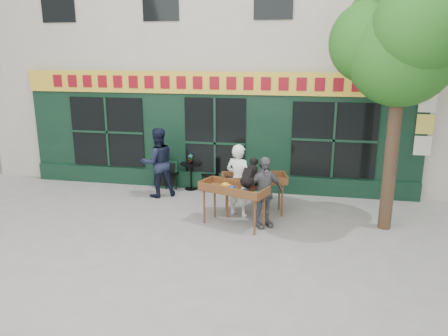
{
  "coord_description": "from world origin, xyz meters",
  "views": [
    {
      "loc": [
        2.52,
        -9.31,
        3.82
      ],
      "look_at": [
        0.61,
        0.5,
        1.14
      ],
      "focal_mm": 35.0,
      "sensor_mm": 36.0,
      "label": 1
    }
  ],
  "objects_px": {
    "book_cart_center": "(234,191)",
    "book_cart_right": "(254,181)",
    "dog": "(249,172)",
    "man_left": "(158,163)",
    "bistro_table": "(191,171)",
    "woman": "(238,180)",
    "man_right": "(263,192)"
  },
  "relations": [
    {
      "from": "book_cart_right",
      "to": "man_left",
      "type": "height_order",
      "value": "man_left"
    },
    {
      "from": "dog",
      "to": "bistro_table",
      "type": "relative_size",
      "value": 0.79
    },
    {
      "from": "book_cart_right",
      "to": "man_left",
      "type": "distance_m",
      "value": 2.83
    },
    {
      "from": "book_cart_right",
      "to": "bistro_table",
      "type": "bearing_deg",
      "value": 128.28
    },
    {
      "from": "dog",
      "to": "man_right",
      "type": "height_order",
      "value": "man_right"
    },
    {
      "from": "man_right",
      "to": "man_left",
      "type": "height_order",
      "value": "man_left"
    },
    {
      "from": "book_cart_center",
      "to": "woman",
      "type": "distance_m",
      "value": 0.65
    },
    {
      "from": "dog",
      "to": "man_left",
      "type": "bearing_deg",
      "value": 168.07
    },
    {
      "from": "book_cart_center",
      "to": "book_cart_right",
      "type": "relative_size",
      "value": 1.01
    },
    {
      "from": "book_cart_center",
      "to": "book_cart_right",
      "type": "height_order",
      "value": "same"
    },
    {
      "from": "dog",
      "to": "man_right",
      "type": "distance_m",
      "value": 0.59
    },
    {
      "from": "book_cart_center",
      "to": "bistro_table",
      "type": "distance_m",
      "value": 2.95
    },
    {
      "from": "book_cart_center",
      "to": "book_cart_right",
      "type": "xyz_separation_m",
      "value": [
        0.35,
        0.84,
        0.0
      ]
    },
    {
      "from": "woman",
      "to": "bistro_table",
      "type": "bearing_deg",
      "value": -26.38
    },
    {
      "from": "woman",
      "to": "book_cart_right",
      "type": "distance_m",
      "value": 0.4
    },
    {
      "from": "bistro_table",
      "to": "man_left",
      "type": "height_order",
      "value": "man_left"
    },
    {
      "from": "woman",
      "to": "man_right",
      "type": "height_order",
      "value": "woman"
    },
    {
      "from": "man_left",
      "to": "dog",
      "type": "bearing_deg",
      "value": 113.48
    },
    {
      "from": "book_cart_right",
      "to": "man_right",
      "type": "bearing_deg",
      "value": -81.4
    },
    {
      "from": "man_right",
      "to": "dog",
      "type": "bearing_deg",
      "value": 171.63
    },
    {
      "from": "book_cart_center",
      "to": "man_left",
      "type": "bearing_deg",
      "value": 165.16
    },
    {
      "from": "book_cart_center",
      "to": "dog",
      "type": "xyz_separation_m",
      "value": [
        0.35,
        -0.05,
        0.47
      ]
    },
    {
      "from": "book_cart_center",
      "to": "man_right",
      "type": "xyz_separation_m",
      "value": [
        0.65,
        0.09,
        -0.02
      ]
    },
    {
      "from": "book_cart_center",
      "to": "book_cart_right",
      "type": "bearing_deg",
      "value": 88.18
    },
    {
      "from": "book_cart_right",
      "to": "man_left",
      "type": "bearing_deg",
      "value": 149.41
    },
    {
      "from": "dog",
      "to": "book_cart_right",
      "type": "xyz_separation_m",
      "value": [
        -0.0,
        0.89,
        -0.47
      ]
    },
    {
      "from": "book_cart_center",
      "to": "man_right",
      "type": "bearing_deg",
      "value": 28.5
    },
    {
      "from": "book_cart_center",
      "to": "bistro_table",
      "type": "xyz_separation_m",
      "value": [
        -1.65,
        2.43,
        -0.28
      ]
    },
    {
      "from": "book_cart_center",
      "to": "dog",
      "type": "relative_size",
      "value": 2.7
    },
    {
      "from": "book_cart_right",
      "to": "woman",
      "type": "bearing_deg",
      "value": -164.84
    },
    {
      "from": "dog",
      "to": "bistro_table",
      "type": "bearing_deg",
      "value": 149.67
    },
    {
      "from": "book_cart_right",
      "to": "man_left",
      "type": "relative_size",
      "value": 0.85
    }
  ]
}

